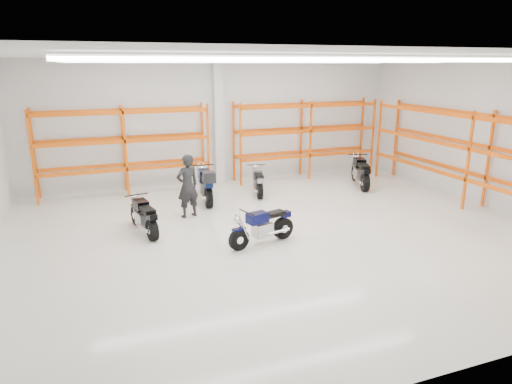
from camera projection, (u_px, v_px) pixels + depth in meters
name	position (u px, v px, depth m)	size (l,w,h in m)	color
ground	(282.00, 234.00, 12.00)	(14.00, 14.00, 0.00)	silver
room_shell	(283.00, 108.00, 11.14)	(14.02, 12.02, 4.51)	silver
motorcycle_main	(265.00, 227.00, 11.27)	(1.86, 0.74, 0.93)	black
motorcycle_back_a	(144.00, 217.00, 11.93)	(0.67, 1.92, 0.95)	black
motorcycle_back_b	(206.00, 185.00, 14.61)	(0.74, 2.32, 1.19)	black
motorcycle_back_c	(258.00, 182.00, 15.58)	(0.77, 1.86, 0.93)	black
motorcycle_back_d	(361.00, 173.00, 16.53)	(1.02, 2.14, 1.09)	black
standing_man	(188.00, 186.00, 13.12)	(0.68, 0.45, 1.86)	black
structural_column	(218.00, 123.00, 16.64)	(0.32, 0.32, 4.50)	white
pallet_racking_back_left	(124.00, 142.00, 15.30)	(5.67, 0.87, 3.00)	#EF571B
pallet_racking_back_right	(306.00, 132.00, 17.61)	(5.67, 0.87, 3.00)	#EF571B
pallet_racking_side	(480.00, 150.00, 13.71)	(0.87, 9.07, 3.00)	#EF571B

